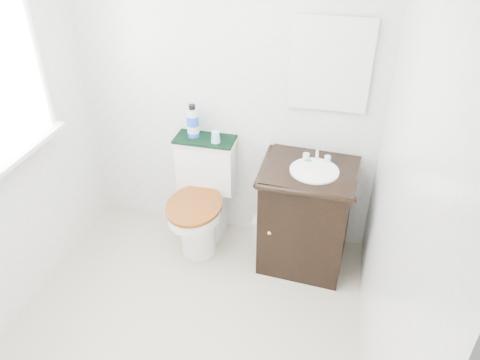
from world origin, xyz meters
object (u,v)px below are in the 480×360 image
at_px(toilet, 203,202).
at_px(trash_bin, 265,233).
at_px(vanity, 306,215).
at_px(cup, 216,137).
at_px(mouthwash_bottle, 193,122).

relative_size(toilet, trash_bin, 3.05).
distance_m(vanity, cup, 0.86).
bearing_deg(mouthwash_bottle, toilet, -57.25).
relative_size(toilet, mouthwash_bottle, 3.38).
bearing_deg(cup, mouthwash_bottle, 164.07).
xyz_separation_m(trash_bin, mouthwash_bottle, (-0.59, 0.13, 0.83)).
distance_m(toilet, mouthwash_bottle, 0.62).
relative_size(trash_bin, cup, 3.26).
xyz_separation_m(vanity, cup, (-0.70, 0.15, 0.47)).
distance_m(trash_bin, mouthwash_bottle, 1.02).
bearing_deg(cup, vanity, -11.93).
bearing_deg(cup, trash_bin, -10.43).
xyz_separation_m(trash_bin, cup, (-0.40, 0.07, 0.76)).
bearing_deg(toilet, cup, 42.30).
xyz_separation_m(toilet, vanity, (0.80, -0.06, 0.06)).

